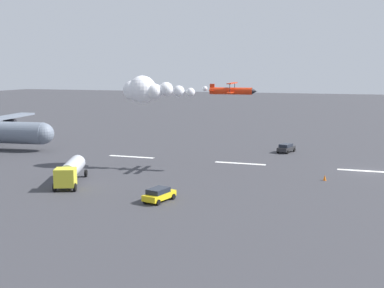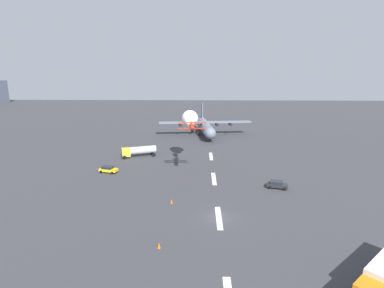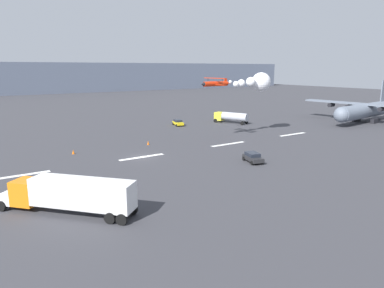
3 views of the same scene
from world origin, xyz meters
TOP-DOWN VIEW (x-y plane):
  - ground_plane at (0.00, 0.00)m, footprint 440.00×440.00m
  - runway_stripe_2 at (-18.51, 0.00)m, footprint 8.00×0.90m
  - runway_stripe_3 at (0.00, 0.00)m, footprint 8.00×0.90m
  - runway_stripe_4 at (18.51, 0.00)m, footprint 8.00×0.90m
  - runway_stripe_5 at (37.02, 0.00)m, footprint 8.00×0.90m
  - mountain_ridge_distant at (0.00, 167.01)m, footprint 396.00×16.00m
  - cargo_transport_plane at (65.77, 1.06)m, footprint 27.42×34.65m
  - stunt_biplane_red at (31.04, 5.77)m, footprint 19.95×6.08m
  - semi_truck_orange at (-16.07, -17.03)m, footprint 11.91×12.74m
  - fuel_tanker_truck at (35.95, 20.29)m, footprint 5.79×9.65m
  - followme_car_yellow at (13.16, -12.54)m, footprint 2.91×4.42m
  - airport_staff_sedan at (22.09, 24.65)m, footprint 2.80×4.48m
  - traffic_cone_near at (-8.86, 8.51)m, footprint 0.44×0.44m
  - traffic_cone_far at (5.28, 8.16)m, footprint 0.44×0.44m

SIDE VIEW (x-z plane):
  - ground_plane at x=0.00m, z-range 0.00..0.00m
  - runway_stripe_2 at x=-18.51m, z-range 0.00..0.01m
  - runway_stripe_3 at x=0.00m, z-range 0.00..0.01m
  - runway_stripe_4 at x=18.51m, z-range 0.00..0.01m
  - runway_stripe_5 at x=37.02m, z-range 0.00..0.01m
  - traffic_cone_near at x=-8.86m, z-range 0.00..0.75m
  - traffic_cone_far at x=5.28m, z-range 0.00..0.75m
  - followme_car_yellow at x=13.16m, z-range 0.05..1.57m
  - airport_staff_sedan at x=22.09m, z-range 0.05..1.57m
  - fuel_tanker_truck at x=35.95m, z-range 0.30..3.20m
  - semi_truck_orange at x=-16.07m, z-range 0.28..3.98m
  - cargo_transport_plane at x=65.77m, z-range -2.22..8.92m
  - mountain_ridge_distant at x=0.00m, z-range 0.00..17.59m
  - stunt_biplane_red at x=31.04m, z-range 9.30..13.49m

